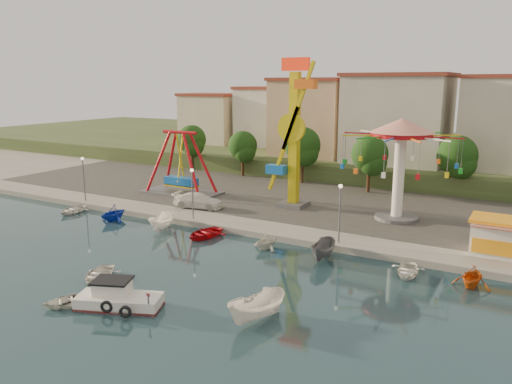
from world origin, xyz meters
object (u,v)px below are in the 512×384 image
Objects in this scene: wave_swinger at (401,146)px; rowboat_a at (98,274)px; pirate_ship_ride at (181,164)px; cabin_motorboat at (118,299)px; kamikaze_tower at (295,137)px; van at (199,201)px; skiff at (257,308)px.

wave_swinger is 31.17m from rowboat_a.
pirate_ship_ride reaches higher than cabin_motorboat.
kamikaze_tower reaches higher than pirate_ship_ride.
skiff is at bearing -147.84° from van.
van reaches higher than rowboat_a.
pirate_ship_ride is 8.47m from van.
cabin_motorboat is 5.44m from rowboat_a.
pirate_ship_ride reaches higher than rowboat_a.
pirate_ship_ride is 31.76m from cabin_motorboat.
rowboat_a is at bearing -177.35° from van.
pirate_ship_ride is at bearing 98.13° from cabin_motorboat.
pirate_ship_ride is 27.24m from wave_swinger.
kamikaze_tower is at bearing 68.76° from cabin_motorboat.
pirate_ship_ride is 2.66× the size of rowboat_a.
pirate_ship_ride is 0.86× the size of wave_swinger.
skiff is (13.72, 0.07, 0.49)m from rowboat_a.
cabin_motorboat is at bearing -88.99° from kamikaze_tower.
kamikaze_tower is 2.87× the size of van.
pirate_ship_ride is at bearing 93.36° from rowboat_a.
van is (-20.69, -6.14, -6.76)m from wave_swinger.
skiff is at bearing -69.35° from kamikaze_tower.
cabin_motorboat is 1.03× the size of van.
skiff is at bearing -94.45° from wave_swinger.
cabin_motorboat is 24.35m from van.
wave_swinger is at bearing 2.69° from pirate_ship_ride.
wave_swinger is 2.02× the size of van.
kamikaze_tower is at bearing -177.59° from wave_swinger.
pirate_ship_ride is 16.03m from kamikaze_tower.
kamikaze_tower reaches higher than wave_swinger.
pirate_ship_ride is 1.74× the size of van.
pirate_ship_ride is 0.61× the size of kamikaze_tower.
skiff is 0.80× the size of van.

